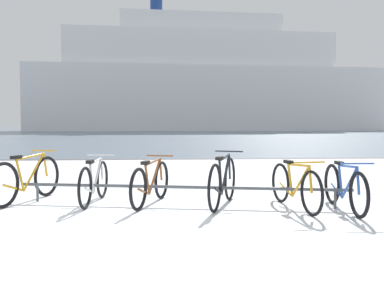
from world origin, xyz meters
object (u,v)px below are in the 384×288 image
object	(u,v)px
bicycle_1	(94,182)
bicycle_3	(223,182)
ferry_ship	(206,84)
bicycle_2	(151,183)
bicycle_0	(27,179)
bicycle_5	(344,187)
bicycle_4	(295,186)

from	to	relation	value
bicycle_1	bicycle_3	world-z (taller)	bicycle_3
ferry_ship	bicycle_2	bearing A→B (deg)	-96.43
bicycle_0	bicycle_5	world-z (taller)	bicycle_0
bicycle_3	bicycle_5	bearing A→B (deg)	-14.92
bicycle_1	bicycle_2	size ratio (longest dim) A/B	1.00
bicycle_1	bicycle_2	world-z (taller)	bicycle_1
ferry_ship	bicycle_3	bearing A→B (deg)	-95.38
bicycle_3	bicycle_0	bearing A→B (deg)	170.00
bicycle_5	ferry_ship	size ratio (longest dim) A/B	0.03
bicycle_0	bicycle_1	bearing A→B (deg)	-9.98
bicycle_4	bicycle_2	bearing A→B (deg)	167.29
bicycle_2	bicycle_5	world-z (taller)	bicycle_2
ferry_ship	bicycle_0	bearing A→B (deg)	-98.35
bicycle_0	bicycle_2	size ratio (longest dim) A/B	1.07
bicycle_0	bicycle_1	distance (m)	1.13
bicycle_3	ferry_ship	xyz separation A→B (m)	(5.72, 60.81, 7.02)
bicycle_4	bicycle_5	bearing A→B (deg)	-13.91
bicycle_3	ferry_ship	distance (m)	61.48
bicycle_0	ferry_ship	world-z (taller)	ferry_ship
bicycle_2	bicycle_3	world-z (taller)	bicycle_3
bicycle_1	bicycle_0	bearing A→B (deg)	170.02
bicycle_1	ferry_ship	bearing A→B (deg)	82.71
bicycle_1	ferry_ship	distance (m)	61.36
bicycle_0	bicycle_1	world-z (taller)	bicycle_0
bicycle_4	bicycle_5	distance (m)	0.70
bicycle_0	ferry_ship	bearing A→B (deg)	81.65
bicycle_3	bicycle_5	xyz separation A→B (m)	(1.72, -0.46, -0.04)
bicycle_2	bicycle_3	size ratio (longest dim) A/B	0.99
bicycle_1	bicycle_5	size ratio (longest dim) A/B	0.96
bicycle_5	bicycle_0	bearing A→B (deg)	168.23
bicycle_0	bicycle_4	xyz separation A→B (m)	(4.16, -0.84, -0.03)
bicycle_1	bicycle_4	bearing A→B (deg)	-11.94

